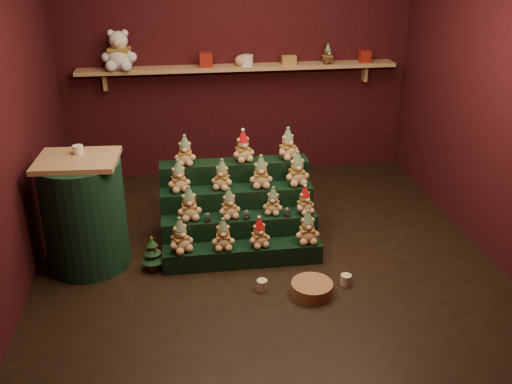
{
  "coord_description": "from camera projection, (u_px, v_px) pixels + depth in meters",
  "views": [
    {
      "loc": [
        -0.72,
        -4.53,
        2.67
      ],
      "look_at": [
        -0.04,
        0.25,
        0.48
      ],
      "focal_mm": 40.0,
      "sensor_mm": 36.0,
      "label": 1
    }
  ],
  "objects": [
    {
      "name": "left_wall",
      "position": [
        5.0,
        113.0,
        4.43
      ],
      "size": [
        0.1,
        4.0,
        2.8
      ],
      "primitive_type": "cube",
      "color": "black",
      "rests_on": "ground"
    },
    {
      "name": "side_table",
      "position": [
        84.0,
        213.0,
        4.87
      ],
      "size": [
        0.7,
        0.7,
        1.0
      ],
      "rotation": [
        0.0,
        0.0,
        -0.06
      ],
      "color": "tan",
      "rests_on": "ground"
    },
    {
      "name": "teddy_8",
      "position": [
        178.0,
        176.0,
        5.13
      ],
      "size": [
        0.24,
        0.22,
        0.29
      ],
      "primitive_type": null,
      "rotation": [
        0.0,
        0.0,
        0.21
      ],
      "color": "tan",
      "rests_on": "riser_tier_midback"
    },
    {
      "name": "brown_bear",
      "position": [
        328.0,
        54.0,
        6.47
      ],
      "size": [
        0.19,
        0.18,
        0.21
      ],
      "primitive_type": null,
      "rotation": [
        0.0,
        0.0,
        0.33
      ],
      "color": "#492D18",
      "rests_on": "back_shelf"
    },
    {
      "name": "mug_right",
      "position": [
        346.0,
        280.0,
        4.74
      ],
      "size": [
        0.09,
        0.09,
        0.09
      ],
      "primitive_type": "cylinder",
      "color": "beige",
      "rests_on": "ground"
    },
    {
      "name": "right_wall",
      "position": [
        497.0,
        94.0,
        4.96
      ],
      "size": [
        0.1,
        4.0,
        2.8
      ],
      "primitive_type": "cube",
      "color": "black",
      "rests_on": "ground"
    },
    {
      "name": "teddy_10",
      "position": [
        261.0,
        172.0,
        5.21
      ],
      "size": [
        0.22,
        0.2,
        0.3
      ],
      "primitive_type": null,
      "rotation": [
        0.0,
        0.0,
        -0.04
      ],
      "color": "tan",
      "rests_on": "riser_tier_midback"
    },
    {
      "name": "teddy_11",
      "position": [
        297.0,
        169.0,
        5.26
      ],
      "size": [
        0.25,
        0.23,
        0.31
      ],
      "primitive_type": null,
      "rotation": [
        0.0,
        0.0,
        0.11
      ],
      "color": "tan",
      "rests_on": "riser_tier_midback"
    },
    {
      "name": "riser_tier_back",
      "position": [
        235.0,
        196.0,
        5.51
      ],
      "size": [
        1.4,
        0.22,
        0.72
      ],
      "primitive_type": "cube",
      "color": "black",
      "rests_on": "ground"
    },
    {
      "name": "wicker_basket",
      "position": [
        312.0,
        289.0,
        4.61
      ],
      "size": [
        0.39,
        0.39,
        0.11
      ],
      "primitive_type": "cylinder",
      "rotation": [
        0.0,
        0.0,
        -0.15
      ],
      "color": "#9C683E",
      "rests_on": "ground"
    },
    {
      "name": "teddy_2",
      "position": [
        259.0,
        232.0,
        4.94
      ],
      "size": [
        0.23,
        0.21,
        0.27
      ],
      "primitive_type": null,
      "rotation": [
        0.0,
        0.0,
        0.25
      ],
      "color": "tan",
      "rests_on": "riser_tier_front"
    },
    {
      "name": "teddy_0",
      "position": [
        180.0,
        235.0,
        4.85
      ],
      "size": [
        0.29,
        0.28,
        0.31
      ],
      "primitive_type": null,
      "rotation": [
        0.0,
        0.0,
        0.51
      ],
      "color": "tan",
      "rests_on": "riser_tier_front"
    },
    {
      "name": "table_ornament",
      "position": [
        78.0,
        150.0,
        4.73
      ],
      "size": [
        0.09,
        0.09,
        0.07
      ],
      "primitive_type": "cylinder",
      "color": "beige",
      "rests_on": "side_table"
    },
    {
      "name": "teddy_4",
      "position": [
        189.0,
        203.0,
        5.01
      ],
      "size": [
        0.23,
        0.21,
        0.3
      ],
      "primitive_type": null,
      "rotation": [
        0.0,
        0.0,
        0.09
      ],
      "color": "tan",
      "rests_on": "riser_tier_midfront"
    },
    {
      "name": "gift_tin_cream",
      "position": [
        247.0,
        60.0,
        6.38
      ],
      "size": [
        0.14,
        0.14,
        0.12
      ],
      "primitive_type": "cylinder",
      "color": "beige",
      "rests_on": "back_shelf"
    },
    {
      "name": "gift_tin_red_b",
      "position": [
        365.0,
        56.0,
        6.56
      ],
      "size": [
        0.12,
        0.12,
        0.14
      ],
      "primitive_type": "cube",
      "color": "maroon",
      "rests_on": "back_shelf"
    },
    {
      "name": "mini_christmas_tree",
      "position": [
        153.0,
        253.0,
        4.91
      ],
      "size": [
        0.2,
        0.2,
        0.33
      ],
      "rotation": [
        0.0,
        0.0,
        0.11
      ],
      "color": "#462F19",
      "rests_on": "ground"
    },
    {
      "name": "teddy_7",
      "position": [
        305.0,
        200.0,
        5.12
      ],
      "size": [
        0.24,
        0.23,
        0.26
      ],
      "primitive_type": null,
      "rotation": [
        0.0,
        0.0,
        0.47
      ],
      "color": "tan",
      "rests_on": "riser_tier_midfront"
    },
    {
      "name": "shelf_plush_ball",
      "position": [
        240.0,
        61.0,
        6.38
      ],
      "size": [
        0.12,
        0.12,
        0.12
      ],
      "primitive_type": "sphere",
      "color": "tan",
      "rests_on": "back_shelf"
    },
    {
      "name": "teddy_14",
      "position": [
        288.0,
        144.0,
        5.37
      ],
      "size": [
        0.27,
        0.26,
        0.29
      ],
      "primitive_type": null,
      "rotation": [
        0.0,
        0.0,
        0.44
      ],
      "color": "tan",
      "rests_on": "riser_tier_back"
    },
    {
      "name": "mug_left",
      "position": [
        262.0,
        285.0,
        4.67
      ],
      "size": [
        0.09,
        0.09,
        0.09
      ],
      "primitive_type": "cylinder",
      "color": "beige",
      "rests_on": "ground"
    },
    {
      "name": "gift_tin_red_a",
      "position": [
        206.0,
        60.0,
        6.32
      ],
      "size": [
        0.14,
        0.14,
        0.16
      ],
      "primitive_type": "cube",
      "color": "maroon",
      "rests_on": "back_shelf"
    },
    {
      "name": "snow_globe_b",
      "position": [
        246.0,
        214.0,
        5.05
      ],
      "size": [
        0.06,
        0.06,
        0.09
      ],
      "color": "black",
      "rests_on": "riser_tier_midfront"
    },
    {
      "name": "front_wall",
      "position": [
        328.0,
        212.0,
        2.85
      ],
      "size": [
        4.0,
        0.1,
        2.8
      ],
      "primitive_type": "cube",
      "color": "black",
      "rests_on": "ground"
    },
    {
      "name": "teddy_12",
      "position": [
        185.0,
        150.0,
        5.23
      ],
      "size": [
        0.21,
        0.2,
        0.28
      ],
      "primitive_type": null,
      "rotation": [
        0.0,
        0.0,
        -0.09
      ],
      "color": "tan",
      "rests_on": "riser_tier_back"
    },
    {
      "name": "ground",
      "position": [
        264.0,
        250.0,
        5.27
      ],
      "size": [
        4.0,
        4.0,
        0.0
      ],
      "primitive_type": "plane",
      "color": "black",
      "rests_on": "ground"
    },
    {
      "name": "snow_globe_a",
      "position": [
        207.0,
        217.0,
        5.01
      ],
      "size": [
        0.06,
        0.06,
        0.08
      ],
      "color": "black",
      "rests_on": "riser_tier_midfront"
    },
    {
      "name": "riser_tier_midfront",
      "position": [
        240.0,
        234.0,
        5.19
      ],
      "size": [
        1.4,
        0.22,
        0.36
      ],
      "primitive_type": "cube",
      "color": "black",
      "rests_on": "ground"
    },
    {
      "name": "teddy_13",
      "position": [
        243.0,
        146.0,
        5.32
      ],
      "size": [
        0.25,
        0.24,
        0.29
      ],
      "primitive_type": null,
      "rotation": [
        0.0,
        0.0,
        0.28
      ],
      "color": "tan",
      "rests_on": "riser_tier_back"
    },
    {
      "name": "teddy_6",
      "position": [
        273.0,
        201.0,
        5.11
      ],
      "size": [
        0.22,
        0.21,
        0.25
      ],
      "primitive_type": null,
      "rotation": [
        0.0,
        0.0,
        -0.33
      ],
      "color": "tan",
      "rests_on": "riser_tier_midfront"
    },
    {
      "name": "riser_tier_front",
      "position": [
        243.0,
        255.0,
        5.03
      ],
      "size": [
        1.4,
        0.22,
        0.18
      ],
      "primitive_type": "cube",
      "color": "black",
      "rests_on": "ground"
    },
    {
      "name": "back_shelf",
      "position": [
        239.0,
        68.0,
        6.43
      ],
      "size": [
        3.6,
        0.26,
        0.24
      ],
      "color": "tan",
      "rests_on": "ground"
    },
    {
      "name": "scarf_gift_box",
      "position": [
        289.0,
        60.0,
        6.45
      ],
      "size": [
        0.16,
        0.1,
        0.1
      ],
      "primitive_type": "cube",
      "color": "orange",
      "rests_on": "back_shelf"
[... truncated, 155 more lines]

